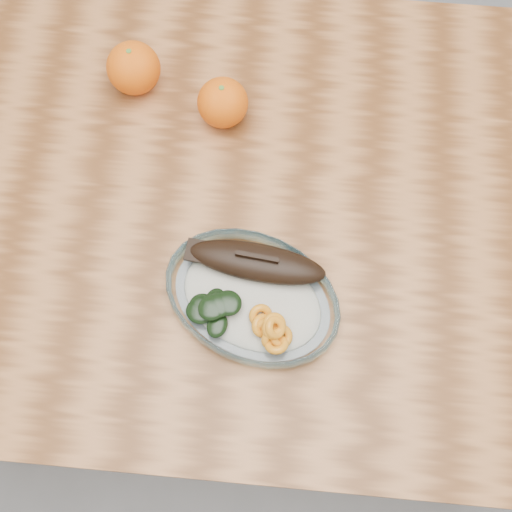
# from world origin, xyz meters

# --- Properties ---
(ground) EXTENTS (3.00, 3.00, 0.00)m
(ground) POSITION_xyz_m (0.00, 0.00, 0.00)
(ground) COLOR slate
(ground) RESTS_ON ground
(dining_table) EXTENTS (1.20, 0.80, 0.75)m
(dining_table) POSITION_xyz_m (0.00, 0.00, 0.65)
(dining_table) COLOR brown
(dining_table) RESTS_ON ground
(plated_meal) EXTENTS (0.59, 0.59, 0.07)m
(plated_meal) POSITION_xyz_m (0.04, -0.16, 0.77)
(plated_meal) COLOR white
(plated_meal) RESTS_ON dining_table
(orange_left) EXTENTS (0.08, 0.08, 0.08)m
(orange_left) POSITION_xyz_m (-0.17, 0.19, 0.79)
(orange_left) COLOR #E24004
(orange_left) RESTS_ON dining_table
(orange_right) EXTENTS (0.08, 0.08, 0.08)m
(orange_right) POSITION_xyz_m (-0.03, 0.14, 0.79)
(orange_right) COLOR #E24004
(orange_right) RESTS_ON dining_table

